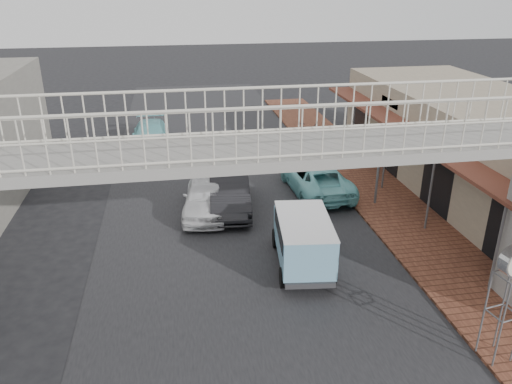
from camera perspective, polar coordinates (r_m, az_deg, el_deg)
name	(u,v)px	position (r m, az deg, el deg)	size (l,w,h in m)	color
ground	(245,261)	(16.69, -1.27, -7.86)	(120.00, 120.00, 0.00)	black
road_strip	(245,261)	(16.69, -1.27, -7.84)	(10.00, 60.00, 0.01)	black
sidewalk	(392,208)	(21.00, 15.28, -1.75)	(3.00, 40.00, 0.10)	brown
shophouse_row	(487,148)	(23.30, 24.86, 4.54)	(7.20, 18.00, 4.00)	gray
footbridge	(269,231)	(11.70, 1.52, -4.46)	(16.40, 2.40, 6.34)	gray
white_hatchback	(206,195)	(19.86, -5.70, -0.32)	(1.72, 4.27, 1.45)	white
dark_sedan	(229,192)	(20.05, -3.06, 0.01)	(1.55, 4.44, 1.46)	black
angkot_curb	(316,177)	(21.79, 6.86, 1.67)	(2.27, 4.92, 1.37)	#74C6C9
angkot_far	(151,135)	(28.25, -11.96, 6.36)	(1.90, 4.68, 1.36)	#71BEC3
angkot_van	(303,235)	(15.93, 5.39, -4.93)	(2.02, 3.77, 1.77)	black
motorcycle_near	(331,153)	(25.47, 8.62, 4.42)	(0.58, 1.65, 0.87)	black
motorcycle_far	(307,133)	(28.16, 5.85, 6.68)	(0.54, 1.90, 1.14)	black
arrow_sign	(399,146)	(20.53, 16.04, 5.05)	(1.77, 1.13, 3.01)	#59595B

